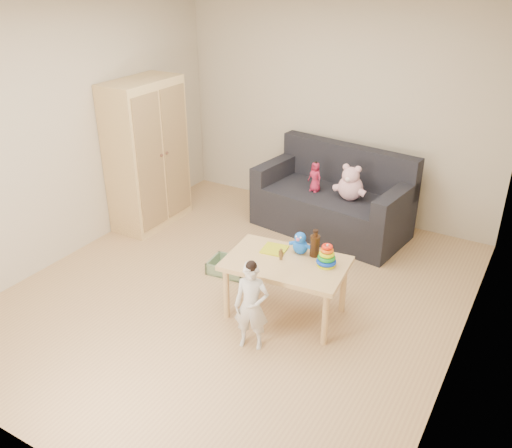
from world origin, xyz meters
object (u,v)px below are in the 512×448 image
Objects in this scene: sofa at (331,211)px; wardrobe at (147,154)px; play_table at (285,288)px; toddler at (251,307)px.

wardrobe is at bearing -148.84° from sofa.
toddler is (-0.03, -0.54, 0.11)m from play_table.
wardrobe is at bearing 130.16° from toddler.
toddler reaches higher than sofa.
toddler is at bearing -75.36° from sofa.
play_table reaches higher than sofa.
wardrobe is 2.24× the size of toddler.
toddler is at bearing -93.48° from play_table.
play_table is 1.36× the size of toddler.
sofa is at bearing 79.54° from toddler.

